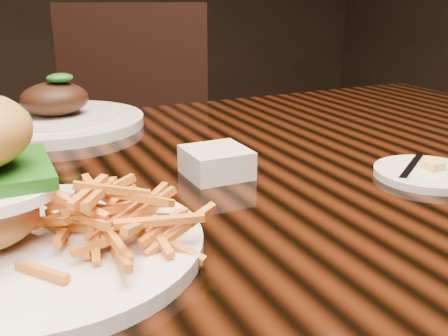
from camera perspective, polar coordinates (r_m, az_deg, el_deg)
name	(u,v)px	position (r m, az deg, el deg)	size (l,w,h in m)	color
dining_table	(182,232)	(0.72, -4.56, -6.93)	(1.60, 0.90, 0.75)	black
burger_plate	(28,205)	(0.51, -20.54, -3.79)	(0.30, 0.30, 0.20)	silver
side_saucer	(427,173)	(0.74, 21.20, -0.54)	(0.14, 0.14, 0.02)	silver
ramekin	(216,162)	(0.70, -0.85, 0.63)	(0.08, 0.08, 0.04)	silver
far_dish	(56,117)	(1.00, -17.77, 5.31)	(0.31, 0.31, 0.10)	silver
chair_far	(134,146)	(1.61, -9.79, 2.43)	(0.60, 0.60, 0.95)	black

